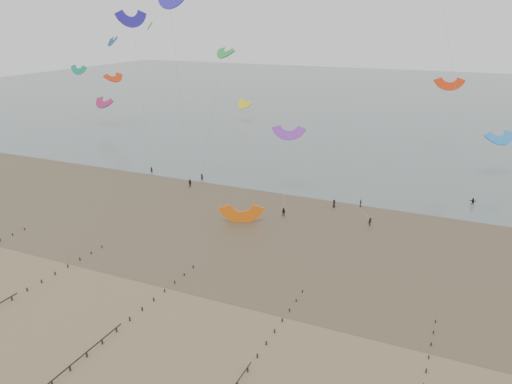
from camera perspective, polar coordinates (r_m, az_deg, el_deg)
ground at (r=73.01m, az=-14.90°, el=-11.83°), size 500.00×500.00×0.00m
sea_and_shore at (r=100.66m, az=-4.57°, el=-2.30°), size 500.00×665.00×0.03m
kitesurfer_lead at (r=120.05m, az=-6.20°, el=1.71°), size 0.68×0.46×1.85m
kitesurfers at (r=103.37m, az=13.18°, el=-1.68°), size 123.40×22.67×1.80m
grounded_kite at (r=95.54m, az=-1.65°, el=-3.46°), size 8.83×8.04×3.94m
kites_airborne at (r=141.41m, az=5.05°, el=12.17°), size 253.06×89.08×41.60m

